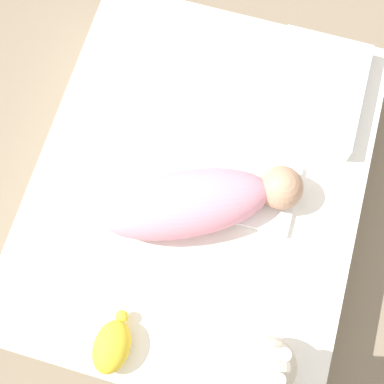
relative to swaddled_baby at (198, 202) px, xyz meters
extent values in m
plane|color=#7A6B56|center=(0.08, 0.02, -0.29)|extent=(12.00, 12.00, 0.00)
cube|color=white|center=(0.08, 0.02, -0.18)|extent=(1.27, 1.02, 0.21)
cube|color=white|center=(0.10, -0.20, -0.07)|extent=(0.23, 0.16, 0.02)
ellipsoid|color=pink|center=(-0.02, 0.03, 0.00)|extent=(0.41, 0.54, 0.16)
sphere|color=tan|center=(0.11, -0.23, -0.01)|extent=(0.13, 0.13, 0.13)
cube|color=white|center=(0.47, -0.26, -0.04)|extent=(0.39, 0.29, 0.07)
sphere|color=beige|center=(-0.39, -0.30, 0.00)|extent=(0.16, 0.16, 0.16)
sphere|color=beige|center=(-0.39, -0.30, 0.11)|extent=(0.10, 0.10, 0.10)
cylinder|color=beige|center=(-0.42, -0.30, 0.19)|extent=(0.03, 0.03, 0.10)
cylinder|color=beige|center=(-0.36, -0.30, 0.19)|extent=(0.03, 0.03, 0.10)
ellipsoid|color=yellow|center=(-0.46, 0.12, -0.03)|extent=(0.15, 0.10, 0.09)
sphere|color=yellow|center=(-0.37, 0.12, -0.04)|extent=(0.04, 0.04, 0.04)
camera|label=1|loc=(-0.43, -0.10, 1.51)|focal=50.00mm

